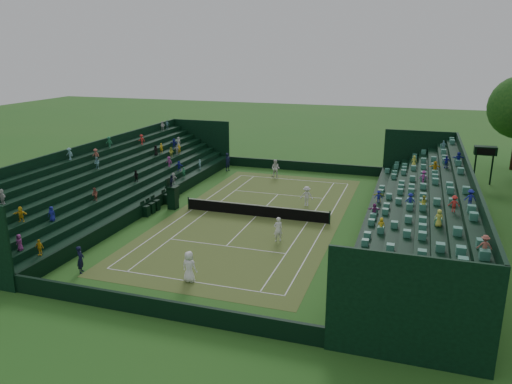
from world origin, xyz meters
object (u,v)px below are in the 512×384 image
(player_near_west, at_px, (189,267))
(tennis_net, at_px, (256,210))
(player_far_west, at_px, (276,168))
(umpire_chair, at_px, (173,194))
(player_near_east, at_px, (278,229))
(player_far_east, at_px, (307,196))

(player_near_west, bearing_deg, tennis_net, -82.99)
(tennis_net, xyz_separation_m, player_far_west, (-1.94, 12.36, 0.38))
(umpire_chair, relative_size, player_far_west, 1.56)
(umpire_chair, relative_size, player_near_east, 1.63)
(player_near_west, bearing_deg, player_far_east, -94.12)
(umpire_chair, bearing_deg, player_far_west, 67.72)
(umpire_chair, xyz_separation_m, player_near_west, (7.04, -11.69, -0.30))
(tennis_net, distance_m, player_far_east, 5.06)
(umpire_chair, height_order, player_near_east, umpire_chair)
(player_near_east, bearing_deg, player_near_west, 30.05)
(player_near_east, bearing_deg, player_far_west, -110.94)
(player_near_east, xyz_separation_m, player_far_west, (-4.97, 16.82, 0.04))
(player_far_east, bearing_deg, tennis_net, -130.59)
(umpire_chair, bearing_deg, player_far_east, 22.14)
(player_far_east, bearing_deg, player_far_west, 118.98)
(player_far_east, bearing_deg, player_near_east, -92.90)
(player_far_west, relative_size, player_far_east, 1.09)
(tennis_net, distance_m, player_near_west, 11.90)
(player_near_west, height_order, player_near_east, player_near_west)
(tennis_net, xyz_separation_m, umpire_chair, (-7.09, -0.21, 0.69))
(player_near_west, relative_size, player_far_west, 1.00)
(player_near_east, height_order, player_far_west, player_far_west)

